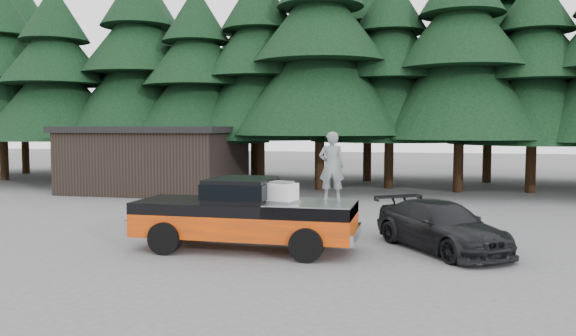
% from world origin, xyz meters
% --- Properties ---
extents(ground, '(120.00, 120.00, 0.00)m').
position_xyz_m(ground, '(0.00, 0.00, 0.00)').
color(ground, '#515153').
rests_on(ground, ground).
extents(pickup_truck, '(6.00, 2.04, 1.33)m').
position_xyz_m(pickup_truck, '(-0.45, -0.27, 0.67)').
color(pickup_truck, '#EF4500').
rests_on(pickup_truck, ground).
extents(truck_cab, '(1.66, 1.90, 0.59)m').
position_xyz_m(truck_cab, '(-0.55, -0.27, 1.62)').
color(truck_cab, black).
rests_on(truck_cab, pickup_truck).
extents(air_compressor, '(0.83, 0.76, 0.48)m').
position_xyz_m(air_compressor, '(0.60, -0.49, 1.57)').
color(air_compressor, silver).
rests_on(air_compressor, pickup_truck).
extents(man_on_bed, '(0.72, 0.53, 1.82)m').
position_xyz_m(man_on_bed, '(1.81, 0.06, 2.24)').
color(man_on_bed, slate).
rests_on(man_on_bed, pickup_truck).
extents(parked_car, '(4.00, 4.65, 1.28)m').
position_xyz_m(parked_car, '(4.62, 0.89, 0.64)').
color(parked_car, black).
rests_on(parked_car, ground).
extents(utility_building, '(8.40, 6.40, 3.30)m').
position_xyz_m(utility_building, '(-9.00, 12.00, 1.67)').
color(utility_building, black).
rests_on(utility_building, ground).
extents(treeline, '(60.15, 16.05, 17.50)m').
position_xyz_m(treeline, '(0.42, 17.20, 7.72)').
color(treeline, black).
rests_on(treeline, ground).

